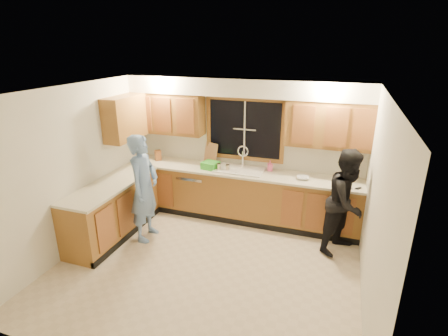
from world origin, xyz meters
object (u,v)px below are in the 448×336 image
object	(u,v)px
dishwasher	(196,191)
dish_crate	(210,165)
knife_block	(158,155)
bowl	(303,178)
woman	(347,202)
sink	(239,173)
soap_bottle	(270,166)
stove	(90,226)
man	(144,188)

from	to	relation	value
dishwasher	dish_crate	size ratio (longest dim) A/B	3.04
knife_block	bowl	xyz separation A→B (m)	(2.75, -0.09, -0.08)
woman	dish_crate	xyz separation A→B (m)	(-2.35, 0.42, 0.17)
sink	dish_crate	size ratio (longest dim) A/B	3.19
dishwasher	soap_bottle	world-z (taller)	soap_bottle
knife_block	soap_bottle	distance (m)	2.15
stove	dish_crate	size ratio (longest dim) A/B	3.34
bowl	man	bearing A→B (deg)	-154.98
knife_block	soap_bottle	xyz separation A→B (m)	(2.15, 0.13, -0.01)
dishwasher	bowl	distance (m)	2.03
dish_crate	dishwasher	bearing A→B (deg)	168.52
man	soap_bottle	distance (m)	2.19
sink	man	world-z (taller)	man
woman	soap_bottle	xyz separation A→B (m)	(-1.32, 0.66, 0.20)
sink	soap_bottle	world-z (taller)	sink
knife_block	dish_crate	distance (m)	1.12
dishwasher	knife_block	distance (m)	1.00
sink	woman	bearing A→B (deg)	-15.39
sink	woman	distance (m)	1.90
stove	woman	size ratio (longest dim) A/B	0.55
dishwasher	man	bearing A→B (deg)	-108.44
stove	man	size ratio (longest dim) A/B	0.51
sink	knife_block	size ratio (longest dim) A/B	4.30
soap_bottle	stove	bearing A→B (deg)	-139.32
sink	dishwasher	xyz separation A→B (m)	(-0.85, -0.01, -0.45)
knife_block	dish_crate	bearing A→B (deg)	-50.28
woman	stove	bearing A→B (deg)	141.18
dishwasher	sink	bearing A→B (deg)	0.99
dishwasher	stove	bearing A→B (deg)	-117.69
man	bowl	distance (m)	2.59
woman	dish_crate	world-z (taller)	woman
dish_crate	knife_block	bearing A→B (deg)	174.37
soap_bottle	knife_block	bearing A→B (deg)	-176.49
dishwasher	stove	xyz separation A→B (m)	(-0.95, -1.81, 0.04)
knife_block	soap_bottle	world-z (taller)	knife_block
dishwasher	dish_crate	world-z (taller)	dish_crate
stove	knife_block	size ratio (longest dim) A/B	4.50
man	dishwasher	bearing A→B (deg)	-22.17
woman	bowl	xyz separation A→B (m)	(-0.72, 0.44, 0.13)
bowl	dish_crate	bearing A→B (deg)	-179.46
woman	dish_crate	bearing A→B (deg)	111.01
man	dish_crate	size ratio (longest dim) A/B	6.49
dishwasher	knife_block	xyz separation A→B (m)	(-0.79, 0.04, 0.61)
woman	sink	bearing A→B (deg)	105.81
man	soap_bottle	world-z (taller)	man
knife_block	dish_crate	world-z (taller)	knife_block
sink	dish_crate	xyz separation A→B (m)	(-0.52, -0.08, 0.12)
woman	bowl	size ratio (longest dim) A/B	8.14
sink	soap_bottle	xyz separation A→B (m)	(0.51, 0.16, 0.15)
woman	dish_crate	size ratio (longest dim) A/B	6.06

